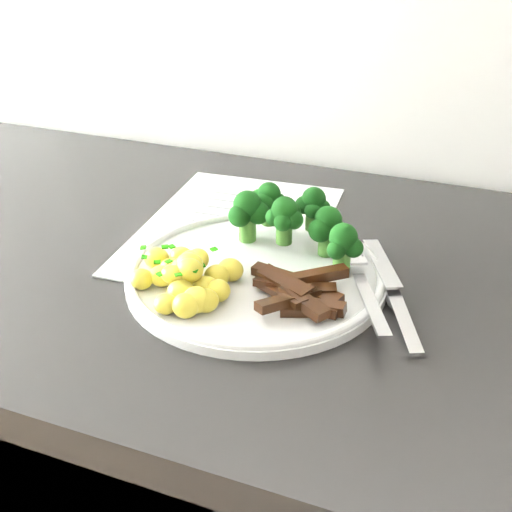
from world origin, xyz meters
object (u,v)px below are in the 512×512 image
at_px(plate, 256,273).
at_px(beef_strips, 299,293).
at_px(knife, 397,304).
at_px(fork, 366,287).
at_px(broccoli, 293,216).
at_px(recipe_paper, 234,228).
at_px(potatoes, 187,277).

height_order(plate, beef_strips, beef_strips).
bearing_deg(knife, fork, 173.35).
distance_m(broccoli, knife, 0.16).
bearing_deg(recipe_paper, broccoli, -22.63).
height_order(potatoes, fork, potatoes).
xyz_separation_m(broccoli, fork, (0.10, -0.07, -0.03)).
bearing_deg(beef_strips, plate, 148.47).
xyz_separation_m(potatoes, knife, (0.21, 0.06, -0.02)).
relative_size(fork, knife, 0.94).
relative_size(recipe_paper, fork, 1.78).
height_order(recipe_paper, broccoli, broccoli).
bearing_deg(potatoes, beef_strips, 11.45).
relative_size(plate, knife, 1.43).
height_order(beef_strips, knife, beef_strips).
distance_m(plate, knife, 0.16).
height_order(recipe_paper, plate, plate).
relative_size(recipe_paper, potatoes, 2.84).
bearing_deg(fork, recipe_paper, 150.76).
distance_m(potatoes, beef_strips, 0.12).
bearing_deg(potatoes, broccoli, 60.56).
distance_m(beef_strips, knife, 0.10).
bearing_deg(broccoli, potatoes, -119.44).
bearing_deg(knife, beef_strips, -161.40).
bearing_deg(broccoli, knife, -28.56).
distance_m(recipe_paper, knife, 0.25).
bearing_deg(fork, beef_strips, -149.48).
relative_size(plate, broccoli, 1.74).
bearing_deg(potatoes, plate, 48.65).
bearing_deg(broccoli, fork, -34.41).
distance_m(potatoes, knife, 0.22).
bearing_deg(recipe_paper, knife, -26.27).
xyz_separation_m(plate, fork, (0.12, -0.00, 0.01)).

